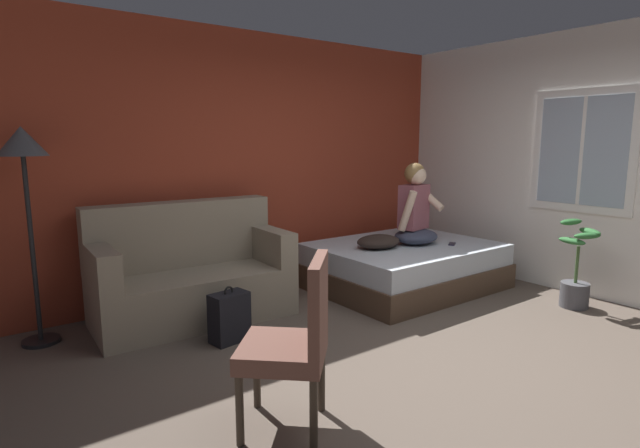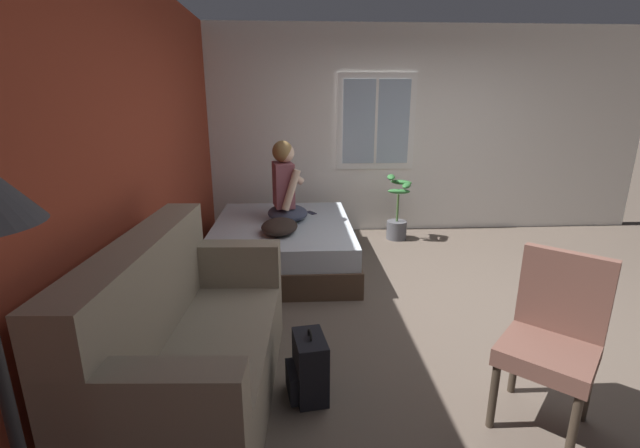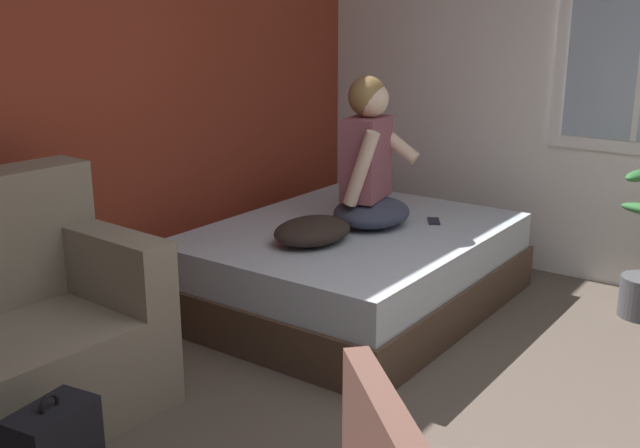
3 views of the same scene
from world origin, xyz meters
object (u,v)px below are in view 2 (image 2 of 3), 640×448
backpack (308,368)px  throw_pillow (280,227)px  cell_phone (311,213)px  couch (188,344)px  person_seated (285,189)px  side_chair (553,335)px  bed (283,244)px  potted_plant (397,217)px

backpack → throw_pillow: size_ratio=0.95×
backpack → cell_phone: cell_phone is taller
couch → cell_phone: size_ratio=12.08×
person_seated → cell_phone: 0.54m
side_chair → throw_pillow: size_ratio=2.04×
bed → cell_phone: size_ratio=13.27×
backpack → potted_plant: bearing=-22.3°
side_chair → bed: bearing=32.0°
throw_pillow → potted_plant: 1.92m
potted_plant → backpack: bearing=157.7°
couch → side_chair: size_ratio=1.77×
backpack → potted_plant: size_ratio=0.54×
throw_pillow → side_chair: bearing=-143.3°
person_seated → throw_pillow: 0.57m
bed → throw_pillow: 0.49m
bed → couch: couch is taller
side_chair → backpack: 1.40m
couch → potted_plant: bearing=-32.6°
potted_plant → throw_pillow: bearing=128.9°
backpack → cell_phone: 2.64m
couch → backpack: size_ratio=3.80×
side_chair → person_seated: size_ratio=1.12×
couch → throw_pillow: (1.87, -0.47, 0.16)m
bed → backpack: bearing=-174.4°
person_seated → potted_plant: bearing=-63.6°
bed → side_chair: side_chair is taller
potted_plant → bed: bearing=119.2°
couch → cell_phone: bearing=-17.2°
bed → potted_plant: bearing=-60.8°
cell_phone → potted_plant: 1.23m
bed → person_seated: bearing=-19.2°
side_chair → cell_phone: 3.13m
throw_pillow → potted_plant: bearing=-51.1°
side_chair → person_seated: person_seated is taller
couch → bed: bearing=-12.3°
throw_pillow → couch: bearing=165.8°
person_seated → bed: bearing=160.8°
cell_phone → bed: bearing=-161.6°
person_seated → throw_pillow: person_seated is taller
throw_pillow → cell_phone: 0.85m
bed → throw_pillow: bearing=177.7°
backpack → throw_pillow: 1.90m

